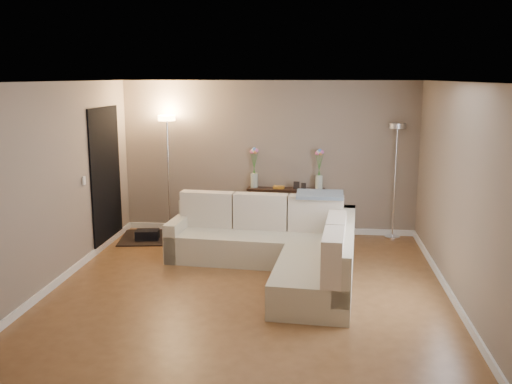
# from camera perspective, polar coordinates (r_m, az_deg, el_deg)

# --- Properties ---
(floor) EXTENTS (5.00, 5.50, 0.01)m
(floor) POSITION_cam_1_polar(r_m,az_deg,el_deg) (7.38, -0.69, -9.68)
(floor) COLOR brown
(floor) RESTS_ON ground
(ceiling) EXTENTS (5.00, 5.50, 0.01)m
(ceiling) POSITION_cam_1_polar(r_m,az_deg,el_deg) (6.89, -0.74, 11.02)
(ceiling) COLOR white
(ceiling) RESTS_ON ground
(wall_back) EXTENTS (5.00, 0.02, 2.60)m
(wall_back) POSITION_cam_1_polar(r_m,az_deg,el_deg) (9.73, 1.27, 3.44)
(wall_back) COLOR gray
(wall_back) RESTS_ON ground
(wall_front) EXTENTS (5.00, 0.02, 2.60)m
(wall_front) POSITION_cam_1_polar(r_m,az_deg,el_deg) (4.38, -5.16, -6.67)
(wall_front) COLOR gray
(wall_front) RESTS_ON ground
(wall_left) EXTENTS (0.02, 5.50, 2.60)m
(wall_left) POSITION_cam_1_polar(r_m,az_deg,el_deg) (7.73, -19.51, 0.69)
(wall_left) COLOR gray
(wall_left) RESTS_ON ground
(wall_right) EXTENTS (0.02, 5.50, 2.60)m
(wall_right) POSITION_cam_1_polar(r_m,az_deg,el_deg) (7.16, 19.63, -0.14)
(wall_right) COLOR gray
(wall_right) RESTS_ON ground
(baseboard_back) EXTENTS (5.00, 0.03, 0.10)m
(baseboard_back) POSITION_cam_1_polar(r_m,az_deg,el_deg) (9.95, 1.23, -3.72)
(baseboard_back) COLOR white
(baseboard_back) RESTS_ON ground
(baseboard_left) EXTENTS (0.03, 5.50, 0.10)m
(baseboard_left) POSITION_cam_1_polar(r_m,az_deg,el_deg) (8.04, -18.75, -8.10)
(baseboard_left) COLOR white
(baseboard_left) RESTS_ON ground
(baseboard_right) EXTENTS (0.03, 5.50, 0.10)m
(baseboard_right) POSITION_cam_1_polar(r_m,az_deg,el_deg) (7.50, 18.80, -9.53)
(baseboard_right) COLOR white
(baseboard_right) RESTS_ON ground
(doorway) EXTENTS (0.02, 1.20, 2.20)m
(doorway) POSITION_cam_1_polar(r_m,az_deg,el_deg) (9.29, -14.76, 1.43)
(doorway) COLOR black
(doorway) RESTS_ON ground
(switch_plate) EXTENTS (0.02, 0.08, 0.12)m
(switch_plate) POSITION_cam_1_polar(r_m,az_deg,el_deg) (8.50, -16.83, 1.09)
(switch_plate) COLOR white
(switch_plate) RESTS_ON ground
(sectional_sofa) EXTENTS (2.75, 2.77, 0.95)m
(sectional_sofa) POSITION_cam_1_polar(r_m,az_deg,el_deg) (7.94, 2.52, -5.43)
(sectional_sofa) COLOR beige
(sectional_sofa) RESTS_ON floor
(throw_blanket) EXTENTS (0.69, 0.41, 0.09)m
(throw_blanket) POSITION_cam_1_polar(r_m,az_deg,el_deg) (8.39, 6.41, -0.26)
(throw_blanket) COLOR slate
(throw_blanket) RESTS_ON sectional_sofa
(console_table) EXTENTS (1.32, 0.43, 0.80)m
(console_table) POSITION_cam_1_polar(r_m,az_deg,el_deg) (9.75, 2.54, -1.62)
(console_table) COLOR black
(console_table) RESTS_ON floor
(leaning_mirror) EXTENTS (0.92, 0.10, 0.72)m
(leaning_mirror) POSITION_cam_1_polar(r_m,az_deg,el_deg) (9.77, 3.18, 2.70)
(leaning_mirror) COLOR black
(leaning_mirror) RESTS_ON console_table
(table_decor) EXTENTS (0.55, 0.13, 0.13)m
(table_decor) POSITION_cam_1_polar(r_m,az_deg,el_deg) (9.62, 2.99, 0.53)
(table_decor) COLOR #C48022
(table_decor) RESTS_ON console_table
(flower_vase_left) EXTENTS (0.15, 0.13, 0.69)m
(flower_vase_left) POSITION_cam_1_polar(r_m,az_deg,el_deg) (9.69, -0.18, 2.18)
(flower_vase_left) COLOR silver
(flower_vase_left) RESTS_ON console_table
(flower_vase_right) EXTENTS (0.15, 0.13, 0.69)m
(flower_vase_right) POSITION_cam_1_polar(r_m,az_deg,el_deg) (9.57, 6.33, 1.98)
(flower_vase_right) COLOR silver
(flower_vase_right) RESTS_ON console_table
(floor_lamp_lit) EXTENTS (0.32, 0.32, 2.02)m
(floor_lamp_lit) POSITION_cam_1_polar(r_m,az_deg,el_deg) (9.81, -8.82, 4.12)
(floor_lamp_lit) COLOR silver
(floor_lamp_lit) RESTS_ON floor
(floor_lamp_unlit) EXTENTS (0.29, 0.29, 1.92)m
(floor_lamp_unlit) POSITION_cam_1_polar(r_m,az_deg,el_deg) (9.58, 13.83, 3.33)
(floor_lamp_unlit) COLOR silver
(floor_lamp_unlit) RESTS_ON floor
(charcoal_rug) EXTENTS (1.45, 1.17, 0.02)m
(charcoal_rug) POSITION_cam_1_polar(r_m,az_deg,el_deg) (9.73, -9.47, -4.49)
(charcoal_rug) COLOR black
(charcoal_rug) RESTS_ON floor
(black_bag) EXTENTS (0.41, 0.31, 0.24)m
(black_bag) POSITION_cam_1_polar(r_m,az_deg,el_deg) (9.63, -10.81, -4.45)
(black_bag) COLOR black
(black_bag) RESTS_ON charcoal_rug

